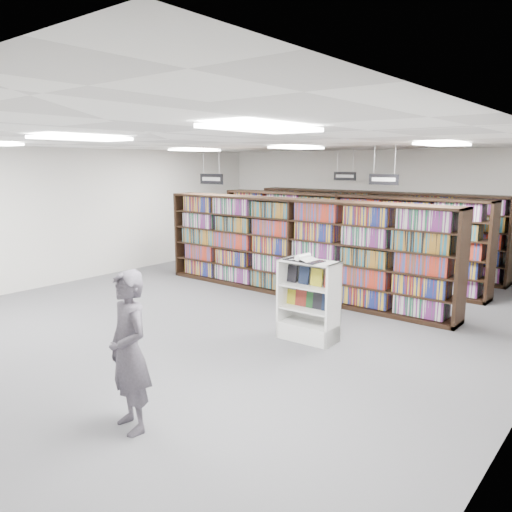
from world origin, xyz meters
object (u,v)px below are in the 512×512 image
Objects in this scene: bookshelf_row_near at (295,248)px; endcap_display at (309,312)px; open_book at (303,259)px; shopper at (129,352)px.

endcap_display is (1.75, -2.16, -0.60)m from bookshelf_row_near.
open_book is (1.69, -2.26, 0.30)m from bookshelf_row_near.
endcap_display is at bearing 103.99° from shopper.
bookshelf_row_near is 2.83m from open_book.
shopper reaches higher than endcap_display.
bookshelf_row_near is 5.31× the size of endcap_display.
bookshelf_row_near reaches higher than open_book.
bookshelf_row_near reaches higher than endcap_display.
shopper is at bearing -72.73° from bookshelf_row_near.
shopper is (1.78, -5.73, -0.17)m from bookshelf_row_near.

